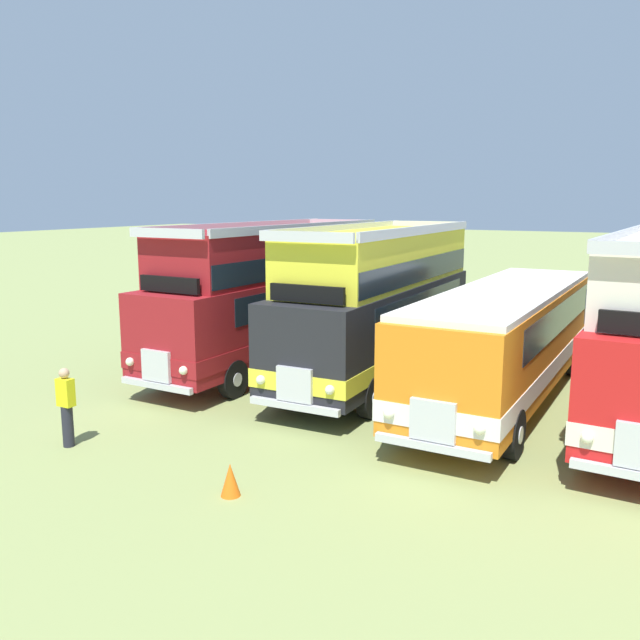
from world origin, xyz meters
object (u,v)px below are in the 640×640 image
object	(u,v)px
bus_first_in_row	(273,291)
marshal_person	(66,407)
bus_third_in_row	(507,335)
bus_second_in_row	(379,301)
cone_far_end	(230,480)

from	to	relation	value
bus_first_in_row	marshal_person	bearing A→B (deg)	-89.85
bus_third_in_row	marshal_person	world-z (taller)	bus_third_in_row
bus_second_in_row	bus_third_in_row	distance (m)	3.80
bus_second_in_row	cone_far_end	distance (m)	8.69
bus_second_in_row	marshal_person	distance (m)	9.01
marshal_person	bus_first_in_row	bearing A→B (deg)	90.15
bus_second_in_row	bus_third_in_row	size ratio (longest dim) A/B	0.88
bus_first_in_row	bus_third_in_row	distance (m)	7.52
bus_first_in_row	cone_far_end	distance (m)	9.93
bus_second_in_row	bus_first_in_row	bearing A→B (deg)	177.08
bus_first_in_row	marshal_person	size ratio (longest dim) A/B	6.10
cone_far_end	marshal_person	distance (m)	4.54
bus_second_in_row	bus_third_in_row	xyz separation A→B (m)	(3.75, -0.29, -0.60)
bus_second_in_row	cone_far_end	size ratio (longest dim) A/B	16.20
bus_second_in_row	bus_third_in_row	bearing A→B (deg)	-4.45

